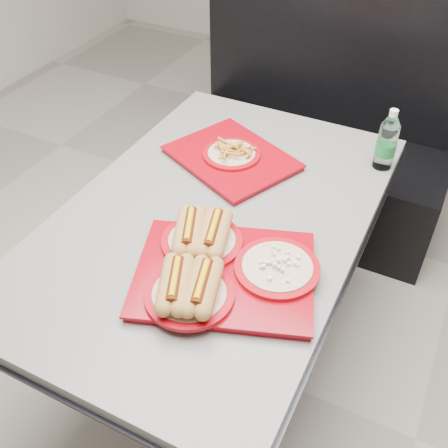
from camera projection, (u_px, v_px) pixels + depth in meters
The scene contains 6 objects.
ground at pixel (216, 354), 2.13m from camera, with size 6.00×6.00×0.00m, color #A09A8F.
diner_table at pixel (215, 251), 1.75m from camera, with size 0.92×1.42×0.75m.
booth_bench at pixel (316, 141), 2.61m from camera, with size 1.30×0.57×1.35m.
tray_near at pixel (217, 267), 1.41m from camera, with size 0.58×0.51×0.11m.
tray_far at pixel (232, 155), 1.85m from camera, with size 0.52×0.47×0.08m.
water_bottle at pixel (387, 143), 1.78m from camera, with size 0.07×0.07×0.22m.
Camera 1 is at (0.59, -1.11, 1.80)m, focal length 42.00 mm.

